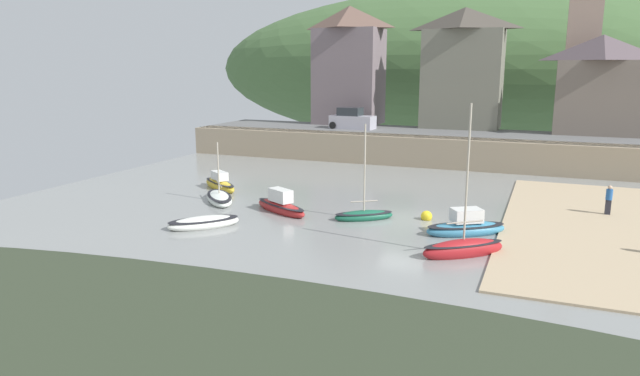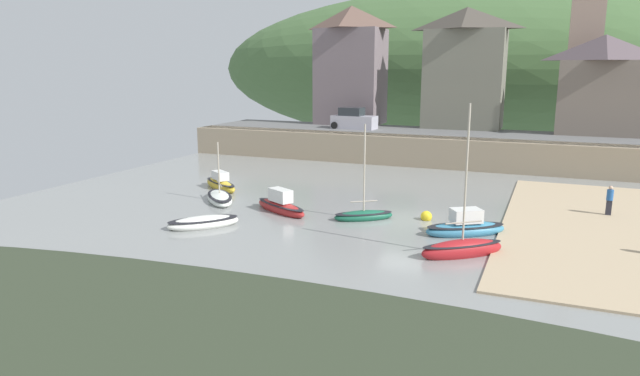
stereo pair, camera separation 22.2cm
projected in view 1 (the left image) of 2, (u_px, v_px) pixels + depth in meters
ground at (378, 280)px, 21.26m from camera, size 48.00×41.00×0.61m
quay_seawall at (457, 150)px, 46.02m from camera, size 48.00×9.40×2.40m
hillside_backdrop at (484, 69)px, 79.70m from camera, size 80.00×44.00×22.17m
waterfront_building_left at (349, 65)px, 56.00m from camera, size 6.57×5.04×11.41m
waterfront_building_centre at (463, 68)px, 51.97m from camera, size 7.33×4.39×10.87m
waterfront_building_right at (599, 84)px, 48.02m from camera, size 7.10×5.91×8.25m
church_with_spire at (583, 37)px, 51.33m from camera, size 3.00×3.00×16.02m
sailboat_blue_trim at (364, 215)px, 30.30m from camera, size 3.25×2.73×5.25m
sailboat_nearest_shore at (220, 184)px, 37.84m from camera, size 3.88×3.05×1.36m
dinghy_open_wooden at (281, 206)px, 31.81m from camera, size 4.20×2.93×1.49m
sailboat_white_hull at (466, 227)px, 27.61m from camera, size 4.12×3.33×1.46m
sailboat_far_left at (219, 198)px, 34.33m from camera, size 3.70×3.99×3.76m
rowboat_small_beached at (463, 248)px, 24.45m from camera, size 3.59×3.18×6.77m
sailboat_tall_mast at (204, 223)px, 28.84m from camera, size 3.54×3.62×0.72m
parked_car_near_slipway at (352, 120)px, 52.27m from camera, size 4.20×1.96×1.95m
person_near_water at (609, 199)px, 30.81m from camera, size 0.34×0.34×1.62m
mooring_buoy at (426, 216)px, 30.24m from camera, size 0.61×0.61×0.61m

